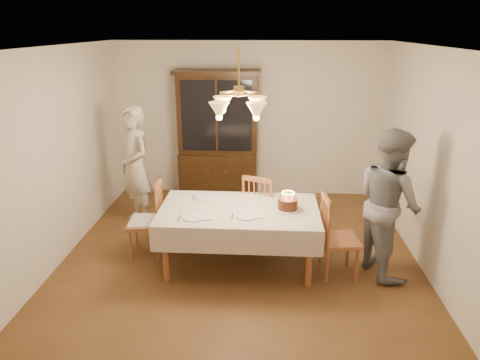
# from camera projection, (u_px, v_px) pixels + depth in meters

# --- Properties ---
(ground) EXTENTS (5.00, 5.00, 0.00)m
(ground) POSITION_uv_depth(u_px,v_px,m) (239.00, 264.00, 5.37)
(ground) COLOR #523117
(ground) RESTS_ON ground
(room_shell) EXTENTS (5.00, 5.00, 5.00)m
(room_shell) POSITION_uv_depth(u_px,v_px,m) (239.00, 142.00, 4.83)
(room_shell) COLOR white
(room_shell) RESTS_ON ground
(dining_table) EXTENTS (1.90, 1.10, 0.76)m
(dining_table) POSITION_uv_depth(u_px,v_px,m) (239.00, 214.00, 5.14)
(dining_table) COLOR brown
(dining_table) RESTS_ON ground
(china_hutch) EXTENTS (1.38, 0.54, 2.16)m
(china_hutch) POSITION_uv_depth(u_px,v_px,m) (218.00, 138.00, 7.16)
(china_hutch) COLOR black
(china_hutch) RESTS_ON ground
(chair_far_side) EXTENTS (0.55, 0.54, 1.00)m
(chair_far_side) POSITION_uv_depth(u_px,v_px,m) (261.00, 212.00, 5.79)
(chair_far_side) COLOR brown
(chair_far_side) RESTS_ON ground
(chair_left_end) EXTENTS (0.45, 0.47, 1.00)m
(chair_left_end) POSITION_uv_depth(u_px,v_px,m) (146.00, 223.00, 5.44)
(chair_left_end) COLOR brown
(chair_left_end) RESTS_ON ground
(chair_right_end) EXTENTS (0.46, 0.48, 1.00)m
(chair_right_end) POSITION_uv_depth(u_px,v_px,m) (338.00, 241.00, 5.01)
(chair_right_end) COLOR brown
(chair_right_end) RESTS_ON ground
(elderly_woman) EXTENTS (0.75, 0.76, 1.77)m
(elderly_woman) POSITION_uv_depth(u_px,v_px,m) (135.00, 166.00, 6.24)
(elderly_woman) COLOR beige
(elderly_woman) RESTS_ON ground
(adult_in_grey) EXTENTS (0.89, 1.02, 1.76)m
(adult_in_grey) POSITION_uv_depth(u_px,v_px,m) (389.00, 203.00, 4.97)
(adult_in_grey) COLOR slate
(adult_in_grey) RESTS_ON ground
(birthday_cake) EXTENTS (0.30, 0.30, 0.22)m
(birthday_cake) POSITION_uv_depth(u_px,v_px,m) (288.00, 204.00, 5.06)
(birthday_cake) COLOR white
(birthday_cake) RESTS_ON dining_table
(place_setting_near_left) EXTENTS (0.38, 0.23, 0.02)m
(place_setting_near_left) POSITION_uv_depth(u_px,v_px,m) (195.00, 218.00, 4.85)
(place_setting_near_left) COLOR white
(place_setting_near_left) RESTS_ON dining_table
(place_setting_near_right) EXTENTS (0.38, 0.23, 0.02)m
(place_setting_near_right) POSITION_uv_depth(u_px,v_px,m) (248.00, 216.00, 4.89)
(place_setting_near_right) COLOR white
(place_setting_near_right) RESTS_ON dining_table
(place_setting_far_left) EXTENTS (0.38, 0.23, 0.02)m
(place_setting_far_left) POSITION_uv_depth(u_px,v_px,m) (207.00, 198.00, 5.41)
(place_setting_far_left) COLOR white
(place_setting_far_left) RESTS_ON dining_table
(chandelier) EXTENTS (0.62, 0.62, 0.73)m
(chandelier) POSITION_uv_depth(u_px,v_px,m) (239.00, 107.00, 4.70)
(chandelier) COLOR #BF8C3F
(chandelier) RESTS_ON ground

